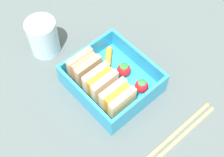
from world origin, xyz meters
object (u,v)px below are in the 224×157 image
Objects in this scene: sandwich_center_left at (101,83)px; sandwich_left at (118,100)px; chopstick_pair at (176,137)px; drinking_glass at (43,37)px; strawberry_left at (142,86)px; strawberry_far_left at (123,69)px; sandwich_center at (85,68)px; carrot_stick_far_left at (108,57)px.

sandwich_left is at bearing 180.00° from sandwich_center_left.
chopstick_pair is 2.46× the size of drinking_glass.
drinking_glass is (21.77, 7.52, 1.38)cm from strawberry_left.
strawberry_far_left reaches higher than chopstick_pair.
chopstick_pair is at bearing -165.87° from sandwich_center_left.
carrot_stick_far_left is (0.14, -6.28, -2.12)cm from sandwich_center.
strawberry_far_left is 4.85cm from carrot_stick_far_left.
sandwich_center_left is at bearing 0.00° from sandwich_left.
sandwich_left is 1.00× the size of sandwich_center_left.
sandwich_center_left is 16.77cm from drinking_glass.
sandwich_center_left is at bearing -175.05° from drinking_glass.
sandwich_center is 12.02cm from drinking_glass.
sandwich_left is 1.32× the size of carrot_stick_far_left.
sandwich_center is 1.74× the size of strawberry_far_left.
carrot_stick_far_left is (9.98, -0.21, -0.76)cm from strawberry_left.
strawberry_far_left is at bearing -51.20° from sandwich_left.
carrot_stick_far_left is at bearing -1.23° from strawberry_left.
sandwich_center is at bearing 31.68° from strawberry_left.
carrot_stick_far_left is 0.22× the size of chopstick_pair.
sandwich_center is 6.63cm from carrot_stick_far_left.
sandwich_left is 1.74× the size of strawberry_far_left.
sandwich_left is at bearing 180.00° from sandwich_center.
sandwich_center is at bearing 52.76° from strawberry_far_left.
strawberry_left is 0.98× the size of strawberry_far_left.
sandwich_center_left is 1.74× the size of strawberry_far_left.
drinking_glass is (16.57, 7.55, 1.35)cm from strawberry_far_left.
drinking_glass is at bearing 3.86° from sandwich_left.
strawberry_far_left is at bearing -7.11° from chopstick_pair.
carrot_stick_far_left is at bearing -88.69° from sandwich_center.
sandwich_center_left is 17.06cm from chopstick_pair.
strawberry_far_left is at bearing -88.74° from sandwich_center_left.
sandwich_center_left and sandwich_center have the same top height.
strawberry_far_left is at bearing 177.80° from carrot_stick_far_left.
drinking_glass is (11.93, 1.45, 0.02)cm from sandwich_center.
sandwich_center_left is 1.77× the size of strawberry_left.
strawberry_left and strawberry_far_left have the same top height.
carrot_stick_far_left is (4.78, -0.18, -0.79)cm from strawberry_far_left.
drinking_glass is at bearing 4.95° from sandwich_center_left.
drinking_glass is at bearing 9.53° from chopstick_pair.
sandwich_center is at bearing 0.00° from sandwich_left.
sandwich_center_left is 1.32× the size of carrot_stick_far_left.
carrot_stick_far_left reaches higher than chopstick_pair.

